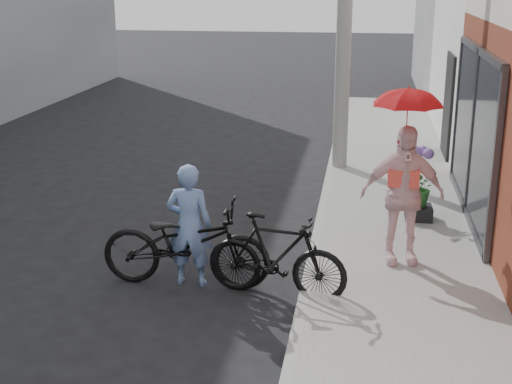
% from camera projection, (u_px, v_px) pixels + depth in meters
% --- Properties ---
extents(ground, '(80.00, 80.00, 0.00)m').
position_uv_depth(ground, '(221.00, 305.00, 8.17)').
color(ground, black).
rests_on(ground, ground).
extents(sidewalk, '(2.20, 24.00, 0.12)m').
position_uv_depth(sidewalk, '(400.00, 248.00, 9.73)').
color(sidewalk, gray).
rests_on(sidewalk, ground).
extents(curb, '(0.12, 24.00, 0.12)m').
position_uv_depth(curb, '(315.00, 243.00, 9.90)').
color(curb, '#9E9E99').
rests_on(curb, ground).
extents(officer, '(0.55, 0.36, 1.52)m').
position_uv_depth(officer, '(189.00, 225.00, 8.53)').
color(officer, '#6984BA').
rests_on(officer, ground).
extents(bike_left, '(2.06, 0.74, 1.08)m').
position_uv_depth(bike_left, '(186.00, 243.00, 8.55)').
color(bike_left, black).
rests_on(bike_left, ground).
extents(bike_right, '(1.74, 0.75, 1.01)m').
position_uv_depth(bike_right, '(277.00, 256.00, 8.26)').
color(bike_right, black).
rests_on(bike_right, ground).
extents(kimono_woman, '(1.09, 0.57, 1.77)m').
position_uv_depth(kimono_woman, '(402.00, 195.00, 8.86)').
color(kimono_woman, '#F5CDD1').
rests_on(kimono_woman, sidewalk).
extents(parasol, '(0.83, 0.83, 0.73)m').
position_uv_depth(parasol, '(408.00, 95.00, 8.50)').
color(parasol, red).
rests_on(parasol, kimono_woman).
extents(planter, '(0.40, 0.40, 0.21)m').
position_uv_depth(planter, '(418.00, 212.00, 10.66)').
color(planter, black).
rests_on(planter, sidewalk).
extents(potted_plant, '(0.53, 0.46, 0.59)m').
position_uv_depth(potted_plant, '(420.00, 187.00, 10.54)').
color(potted_plant, '#265F26').
rests_on(potted_plant, planter).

